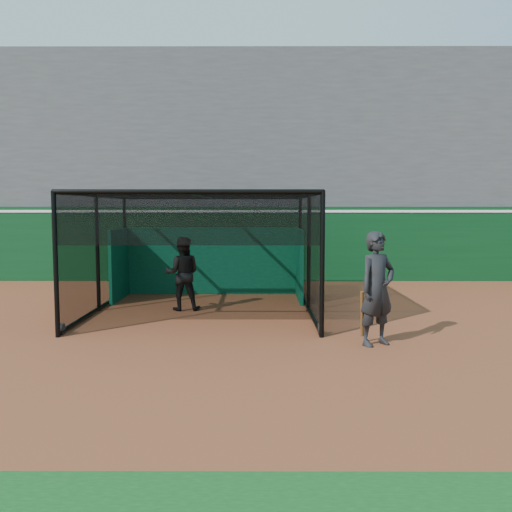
{
  "coord_description": "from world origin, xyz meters",
  "views": [
    {
      "loc": [
        0.59,
        -9.82,
        2.43
      ],
      "look_at": [
        0.55,
        2.0,
        1.4
      ],
      "focal_mm": 38.0,
      "sensor_mm": 36.0,
      "label": 1
    }
  ],
  "objects": [
    {
      "name": "on_deck_player",
      "position": [
        2.71,
        -0.28,
        1.02
      ],
      "size": [
        0.89,
        0.79,
        2.04
      ],
      "color": "black",
      "rests_on": "ground"
    },
    {
      "name": "outfield_wall",
      "position": [
        0.0,
        8.5,
        1.29
      ],
      "size": [
        50.0,
        0.5,
        2.5
      ],
      "color": "#093617",
      "rests_on": "ground"
    },
    {
      "name": "batter",
      "position": [
        -1.22,
        3.07,
        0.88
      ],
      "size": [
        0.9,
        0.72,
        1.77
      ],
      "primitive_type": "imported",
      "rotation": [
        0.0,
        0.0,
        3.2
      ],
      "color": "black",
      "rests_on": "ground"
    },
    {
      "name": "batting_cage",
      "position": [
        -0.71,
        2.97,
        1.37
      ],
      "size": [
        5.1,
        5.44,
        2.75
      ],
      "color": "black",
      "rests_on": "ground"
    },
    {
      "name": "ground",
      "position": [
        0.0,
        0.0,
        0.0
      ],
      "size": [
        120.0,
        120.0,
        0.0
      ],
      "primitive_type": "plane",
      "color": "brown",
      "rests_on": "ground"
    },
    {
      "name": "grandstand",
      "position": [
        0.0,
        12.27,
        4.48
      ],
      "size": [
        50.0,
        7.85,
        8.95
      ],
      "color": "#4C4C4F",
      "rests_on": "ground"
    }
  ]
}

